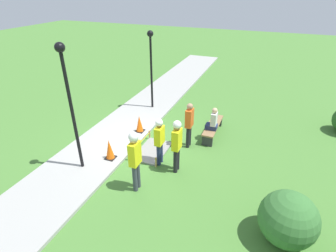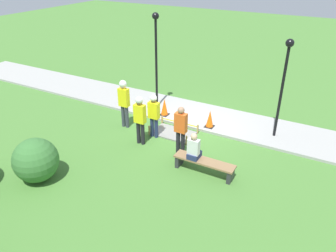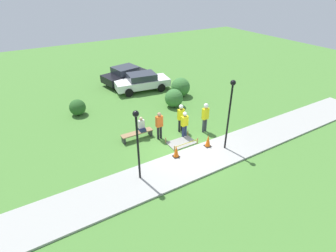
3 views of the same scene
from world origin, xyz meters
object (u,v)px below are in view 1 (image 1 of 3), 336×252
Objects in this scene: traffic_cone_far_patch at (110,149)px; person_seated_on_bench at (213,121)px; park_bench at (213,127)px; worker_supervisor at (135,156)px; lamppost_far at (151,59)px; traffic_cone_near_patch at (139,124)px; worker_assistant at (160,138)px; worker_trainee at (177,142)px; bystander_in_orange_shirt at (189,123)px; lamppost_near at (68,92)px.

person_seated_on_bench is at bearing 132.71° from traffic_cone_far_patch.
park_bench is (-3.04, 2.87, -0.12)m from traffic_cone_far_patch.
park_bench is 4.27m from worker_supervisor.
lamppost_far is at bearing -112.85° from park_bench.
worker_assistant reaches higher than traffic_cone_near_patch.
lamppost_far is (-5.36, -1.96, 1.28)m from worker_supervisor.
traffic_cone_far_patch is 1.91m from worker_supervisor.
worker_trainee is 1.56m from bystander_in_orange_shirt.
worker_assistant is 0.42× the size of lamppost_near.
worker_supervisor is (3.96, -1.36, 0.85)m from park_bench.
worker_trainee reaches higher than traffic_cone_near_patch.
worker_trainee is 0.46× the size of lamppost_near.
bystander_in_orange_shirt reaches higher than traffic_cone_near_patch.
worker_trainee is (-1.25, 0.79, -0.08)m from worker_supervisor.
worker_trainee is (1.74, 2.22, 0.66)m from traffic_cone_near_patch.
traffic_cone_far_patch is at bearing -49.72° from bystander_in_orange_shirt.
bystander_in_orange_shirt is (-2.80, 0.71, -0.19)m from worker_supervisor.
person_seated_on_bench is 0.25× the size of lamppost_far.
park_bench is 0.48× the size of lamppost_near.
traffic_cone_far_patch is 2.44m from lamppost_near.
traffic_cone_far_patch is at bearing -43.32° from park_bench.
worker_supervisor reaches higher than bystander_in_orange_shirt.
worker_assistant is 0.47× the size of lamppost_far.
worker_supervisor is 1.06× the size of worker_trainee.
lamppost_near is (1.22, -2.26, 1.71)m from worker_assistant.
lamppost_far reaches higher than worker_trainee.
bystander_in_orange_shirt is at bearing -29.24° from park_bench.
park_bench is at bearing 137.28° from lamppost_near.
person_seated_on_bench is 5.27m from lamppost_near.
lamppost_near reaches higher than worker_assistant.
traffic_cone_near_patch is 0.35× the size of worker_supervisor.
lamppost_near is (2.61, -2.83, 1.71)m from bystander_in_orange_shirt.
lamppost_far is at bearing -117.40° from person_seated_on_bench.
lamppost_near is at bearing -40.05° from traffic_cone_far_patch.
worker_trainee is at bearing 147.50° from worker_supervisor.
bystander_in_orange_shirt is at bearing 130.28° from traffic_cone_far_patch.
worker_supervisor is (3.61, -1.41, 0.37)m from person_seated_on_bench.
worker_supervisor is 1.43m from worker_assistant.
person_seated_on_bench is 0.49× the size of worker_trainee.
park_bench is at bearing 161.06° from worker_supervisor.
person_seated_on_bench is 3.90m from worker_supervisor.
worker_assistant is (2.55, -1.22, 0.66)m from park_bench.
park_bench is 0.54× the size of lamppost_far.
person_seated_on_bench is 0.46× the size of worker_supervisor.
lamppost_near is at bearing -95.10° from worker_supervisor.
person_seated_on_bench reaches higher than park_bench.
traffic_cone_far_patch is at bearing 5.75° from lamppost_far.
traffic_cone_far_patch is 0.43× the size of worker_assistant.
person_seated_on_bench is 0.53× the size of worker_assistant.
lamppost_near is at bearing -61.55° from worker_assistant.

